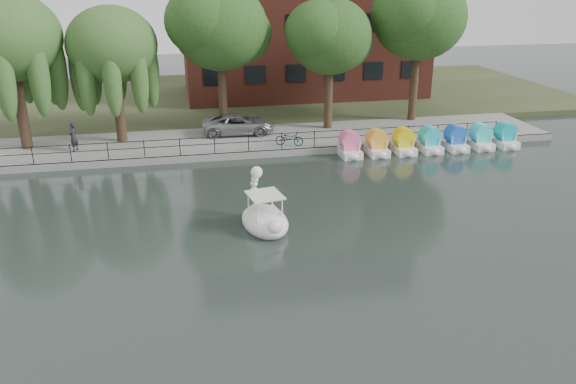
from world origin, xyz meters
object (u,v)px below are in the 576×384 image
object	(u,v)px
pedestrian	(73,135)
swan_boat	(264,216)
minivan	(239,123)
bicycle	(289,138)

from	to	relation	value
pedestrian	swan_boat	world-z (taller)	swan_boat
minivan	bicycle	xyz separation A→B (m)	(2.71, -3.23, -0.24)
minivan	pedestrian	distance (m)	10.13
bicycle	pedestrian	xyz separation A→B (m)	(-12.68, 1.44, 0.49)
pedestrian	minivan	bearing A→B (deg)	125.72
minivan	swan_boat	distance (m)	13.80
bicycle	swan_boat	bearing A→B (deg)	-174.70
minivan	bicycle	distance (m)	4.22
minivan	pedestrian	size ratio (longest dim) A/B	2.71
swan_boat	minivan	bearing A→B (deg)	77.30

